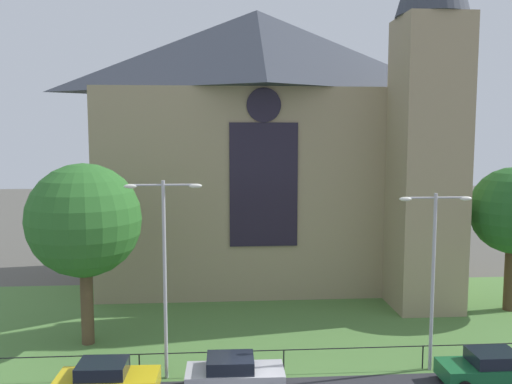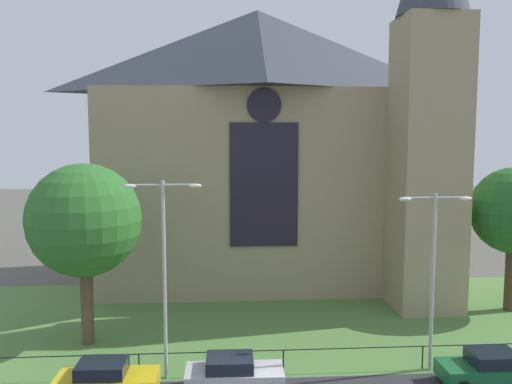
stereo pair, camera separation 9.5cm
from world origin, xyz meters
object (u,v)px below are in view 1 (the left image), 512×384
(streetlamp_far, at_px, (434,259))
(parked_car_green, at_px, (489,368))
(parked_car_yellow, at_px, (107,380))
(church_building, at_px, (268,144))
(parked_car_silver, at_px, (234,374))
(streetlamp_near, at_px, (164,255))
(tree_left_near, at_px, (84,221))

(streetlamp_far, height_order, parked_car_green, streetlamp_far)
(parked_car_yellow, bearing_deg, church_building, 66.39)
(parked_car_silver, bearing_deg, streetlamp_far, 9.89)
(streetlamp_near, bearing_deg, church_building, 69.49)
(streetlamp_near, height_order, parked_car_green, streetlamp_near)
(church_building, relative_size, parked_car_yellow, 6.12)
(streetlamp_near, height_order, parked_car_yellow, streetlamp_near)
(tree_left_near, height_order, streetlamp_near, tree_left_near)
(streetlamp_far, bearing_deg, streetlamp_near, 180.00)
(streetlamp_near, height_order, streetlamp_far, streetlamp_near)
(church_building, height_order, tree_left_near, church_building)
(streetlamp_near, relative_size, parked_car_green, 2.13)
(church_building, bearing_deg, parked_car_green, -65.85)
(church_building, height_order, parked_car_green, church_building)
(streetlamp_near, bearing_deg, parked_car_yellow, -145.75)
(parked_car_silver, bearing_deg, parked_car_green, -0.28)
(church_building, distance_m, parked_car_silver, 20.38)
(streetlamp_near, bearing_deg, parked_car_green, -6.81)
(church_building, xyz_separation_m, parked_car_yellow, (-8.44, -17.92, -9.53))
(streetlamp_far, height_order, parked_car_yellow, streetlamp_far)
(streetlamp_far, height_order, parked_car_silver, streetlamp_far)
(church_building, xyz_separation_m, streetlamp_far, (6.10, -16.33, -5.00))
(tree_left_near, bearing_deg, streetlamp_far, -14.67)
(tree_left_near, xyz_separation_m, parked_car_yellow, (2.15, -5.96, -5.79))
(streetlamp_near, xyz_separation_m, parked_car_yellow, (-2.33, -1.59, -4.89))
(tree_left_near, bearing_deg, church_building, 48.46)
(church_building, relative_size, tree_left_near, 2.74)
(parked_car_yellow, height_order, parked_car_green, same)
(church_building, relative_size, parked_car_silver, 6.14)
(streetlamp_far, distance_m, parked_car_silver, 10.36)
(parked_car_yellow, bearing_deg, parked_car_silver, 3.44)
(parked_car_yellow, relative_size, parked_car_green, 1.01)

